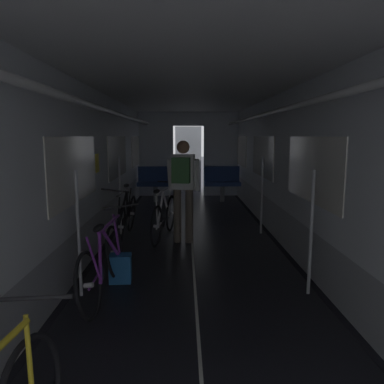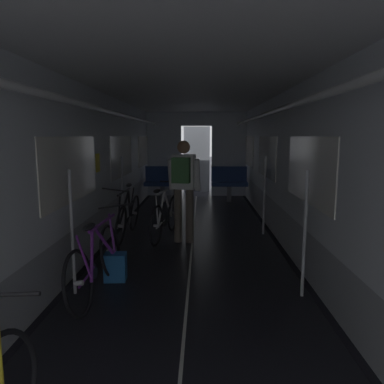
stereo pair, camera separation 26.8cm
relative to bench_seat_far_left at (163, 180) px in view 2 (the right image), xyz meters
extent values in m
cube|color=black|center=(-0.51, -4.82, -0.56)|extent=(0.08, 11.50, 0.01)
cube|color=black|center=(2.31, -4.82, -0.56)|extent=(0.08, 11.50, 0.01)
cube|color=beige|center=(0.90, -4.82, -0.56)|extent=(0.03, 11.27, 0.00)
cube|color=#9EA0A5|center=(-0.61, -4.82, -0.27)|extent=(0.12, 11.50, 0.60)
cube|color=silver|center=(-0.61, -4.82, 0.96)|extent=(0.12, 11.50, 1.85)
cube|color=white|center=(-0.54, -5.40, 0.78)|extent=(0.02, 1.90, 0.80)
cube|color=white|center=(-0.54, -2.52, 0.78)|extent=(0.02, 1.90, 0.80)
cube|color=white|center=(-0.54, 0.35, 0.78)|extent=(0.02, 1.90, 0.80)
cube|color=yellow|center=(-0.54, -4.26, 0.78)|extent=(0.01, 0.20, 0.28)
cylinder|color=white|center=(-0.27, -4.82, 1.53)|extent=(0.07, 11.04, 0.07)
cylinder|color=#B7BABF|center=(-0.37, -5.97, 0.13)|extent=(0.04, 0.04, 1.40)
cylinder|color=#B7BABF|center=(-0.37, -3.37, 0.13)|extent=(0.04, 0.04, 1.40)
cube|color=#9EA0A5|center=(2.41, -4.82, -0.27)|extent=(0.12, 11.50, 0.60)
cube|color=silver|center=(2.41, -4.82, 0.96)|extent=(0.12, 11.50, 1.85)
cube|color=white|center=(2.35, -5.40, 0.78)|extent=(0.02, 1.90, 0.80)
cube|color=white|center=(2.35, -2.52, 0.78)|extent=(0.02, 1.90, 0.80)
cube|color=white|center=(2.35, 0.35, 0.78)|extent=(0.02, 1.90, 0.80)
cube|color=yellow|center=(2.35, -4.82, 0.78)|extent=(0.01, 0.20, 0.28)
cylinder|color=white|center=(2.07, -4.82, 1.53)|extent=(0.07, 11.04, 0.07)
cylinder|color=#B7BABF|center=(2.17, -5.97, 0.13)|extent=(0.04, 0.04, 1.40)
cylinder|color=#B7BABF|center=(2.17, -3.37, 0.13)|extent=(0.04, 0.04, 1.40)
cube|color=silver|center=(-0.05, 0.99, 0.66)|extent=(1.00, 0.12, 2.45)
cube|color=silver|center=(1.85, 0.99, 0.66)|extent=(1.00, 0.12, 2.45)
cube|color=silver|center=(0.90, 0.99, 1.68)|extent=(0.90, 0.12, 0.40)
cube|color=#4C4F54|center=(0.90, 1.69, 0.46)|extent=(0.81, 0.04, 2.05)
cube|color=white|center=(0.90, -4.82, 1.94)|extent=(3.14, 11.62, 0.12)
cylinder|color=gray|center=(0.00, -0.07, -0.35)|extent=(0.12, 0.12, 0.44)
cube|color=#2D4784|center=(0.00, -0.07, -0.08)|extent=(0.96, 0.44, 0.10)
cube|color=#2D4784|center=(0.00, 0.12, 0.17)|extent=(0.96, 0.08, 0.40)
torus|color=gray|center=(-0.43, 0.15, 0.37)|extent=(0.14, 0.14, 0.02)
cylinder|color=gray|center=(1.80, -0.07, -0.35)|extent=(0.12, 0.12, 0.44)
cube|color=#2D4784|center=(1.80, -0.07, -0.08)|extent=(0.96, 0.44, 0.10)
cube|color=#2D4784|center=(1.80, 0.12, 0.17)|extent=(0.96, 0.08, 0.40)
torus|color=gray|center=(1.37, 0.15, 0.37)|extent=(0.14, 0.14, 0.02)
torus|color=black|center=(-0.20, -3.16, -0.23)|extent=(0.13, 0.67, 0.67)
cylinder|color=#B2B2B7|center=(-0.20, -3.16, -0.23)|extent=(0.10, 0.05, 0.06)
torus|color=black|center=(-0.23, -4.18, -0.23)|extent=(0.13, 0.67, 0.67)
cylinder|color=#B2B2B7|center=(-0.23, -4.18, -0.23)|extent=(0.10, 0.05, 0.06)
cylinder|color=black|center=(-0.25, -3.87, -0.02)|extent=(0.12, 0.54, 0.56)
cylinder|color=black|center=(-0.23, -3.46, -0.02)|extent=(0.09, 0.34, 0.55)
cylinder|color=black|center=(-0.27, -3.71, 0.25)|extent=(0.06, 0.82, 0.04)
cylinder|color=black|center=(-0.23, -3.23, 0.01)|extent=(0.08, 0.16, 0.49)
cylinder|color=black|center=(-0.20, -3.39, -0.26)|extent=(0.04, 0.45, 0.07)
cylinder|color=black|center=(-0.26, -4.15, 0.01)|extent=(0.08, 0.09, 0.49)
cylinder|color=black|center=(-0.21, -3.61, -0.28)|extent=(0.04, 0.17, 0.17)
ellipsoid|color=black|center=(-0.26, -3.28, 0.31)|extent=(0.10, 0.24, 0.07)
cylinder|color=black|center=(-0.30, -4.17, 0.35)|extent=(0.44, 0.04, 0.07)
cylinder|color=black|center=(-0.01, -8.03, 0.35)|extent=(0.44, 0.07, 0.06)
torus|color=black|center=(-0.14, -6.48, -0.24)|extent=(0.18, 0.68, 0.67)
cylinder|color=#B2B2B7|center=(-0.14, -6.48, -0.24)|extent=(0.10, 0.06, 0.06)
torus|color=black|center=(-0.08, -5.46, -0.24)|extent=(0.18, 0.68, 0.67)
cylinder|color=#B2B2B7|center=(-0.08, -5.46, -0.24)|extent=(0.10, 0.06, 0.06)
cylinder|color=purple|center=(-0.07, -5.78, -0.02)|extent=(0.15, 0.54, 0.56)
cylinder|color=purple|center=(-0.09, -6.19, -0.02)|extent=(0.10, 0.35, 0.55)
cylinder|color=purple|center=(-0.04, -5.93, 0.24)|extent=(0.09, 0.82, 0.04)
cylinder|color=purple|center=(-0.10, -6.41, 0.00)|extent=(0.11, 0.16, 0.49)
cylinder|color=purple|center=(-0.13, -6.25, -0.26)|extent=(0.05, 0.45, 0.07)
cylinder|color=purple|center=(-0.05, -5.49, 0.00)|extent=(0.10, 0.09, 0.49)
cylinder|color=black|center=(-0.13, -6.03, -0.28)|extent=(0.05, 0.17, 0.17)
ellipsoid|color=black|center=(-0.05, -6.36, 0.30)|extent=(0.11, 0.25, 0.07)
cylinder|color=black|center=(0.00, -5.47, 0.34)|extent=(0.44, 0.05, 0.09)
cylinder|color=brown|center=(0.66, -3.89, -0.12)|extent=(0.13, 0.13, 0.90)
cylinder|color=brown|center=(0.86, -3.92, -0.12)|extent=(0.13, 0.13, 0.90)
cube|color=silver|center=(0.76, -3.91, 0.61)|extent=(0.40, 0.28, 0.56)
cylinder|color=silver|center=(0.55, -3.84, 0.56)|extent=(0.13, 0.21, 0.53)
cylinder|color=silver|center=(0.98, -3.93, 0.56)|extent=(0.13, 0.21, 0.53)
sphere|color=#9E7051|center=(0.76, -3.91, 1.01)|extent=(0.21, 0.21, 0.21)
cube|color=#3D703D|center=(0.73, -4.07, 0.65)|extent=(0.31, 0.21, 0.40)
torus|color=black|center=(0.33, -4.15, -0.23)|extent=(0.19, 0.67, 0.67)
cylinder|color=#B2B2B7|center=(0.33, -4.15, -0.23)|extent=(0.10, 0.07, 0.05)
torus|color=black|center=(0.53, -3.15, -0.23)|extent=(0.19, 0.67, 0.67)
cylinder|color=#B2B2B7|center=(0.53, -3.15, -0.23)|extent=(0.10, 0.07, 0.05)
cylinder|color=silver|center=(0.46, -3.46, -0.01)|extent=(0.12, 0.54, 0.56)
cylinder|color=silver|center=(0.38, -3.86, -0.01)|extent=(0.12, 0.34, 0.55)
cylinder|color=silver|center=(0.42, -3.61, 0.25)|extent=(0.19, 0.81, 0.04)
cylinder|color=silver|center=(0.34, -4.08, 0.01)|extent=(0.04, 0.17, 0.49)
cylinder|color=silver|center=(0.38, -3.93, -0.26)|extent=(0.11, 0.45, 0.07)
cylinder|color=silver|center=(0.51, -3.18, 0.01)|extent=(0.06, 0.09, 0.49)
cylinder|color=black|center=(0.42, -3.71, -0.28)|extent=(0.05, 0.17, 0.17)
ellipsoid|color=black|center=(0.33, -4.03, 0.31)|extent=(0.14, 0.25, 0.06)
cylinder|color=black|center=(0.50, -3.16, 0.35)|extent=(0.44, 0.11, 0.04)
cube|color=#1E5693|center=(0.00, -5.59, -0.40)|extent=(0.27, 0.22, 0.34)
camera|label=1|loc=(0.79, -9.86, 1.19)|focal=34.38mm
camera|label=2|loc=(1.05, -9.86, 1.19)|focal=34.38mm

